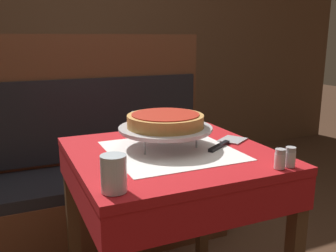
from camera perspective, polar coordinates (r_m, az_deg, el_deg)
dining_table_front at (r=1.43m, az=0.49°, el=-7.70°), size 0.72×0.72×0.78m
dining_table_rear at (r=3.05m, az=-12.56°, el=3.16°), size 0.71×0.71×0.77m
booth_bench at (r=2.26m, az=-10.84°, el=-8.91°), size 1.45×0.50×1.21m
back_wall_panel at (r=3.43m, az=-15.06°, el=13.15°), size 6.00×0.04×2.40m
pizza_pan_stand at (r=1.43m, az=-0.49°, el=-0.51°), size 0.36×0.36×0.08m
deep_dish_pizza at (r=1.42m, az=-0.49°, el=0.87°), size 0.29×0.29×0.05m
pizza_server at (r=1.50m, az=8.89°, el=-2.51°), size 0.24×0.18×0.01m
water_glass_near at (r=1.03m, az=-8.27°, el=-7.17°), size 0.07×0.07×0.10m
salt_shaker at (r=1.25m, az=16.69°, el=-4.83°), size 0.04×0.04×0.06m
pepper_shaker at (r=1.28m, az=18.13°, el=-4.52°), size 0.03×0.03×0.07m
napkin_holder at (r=1.68m, az=-3.68°, el=0.74°), size 0.10×0.05×0.09m
condiment_caddy at (r=2.97m, az=-14.40°, el=5.67°), size 0.15×0.15×0.18m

